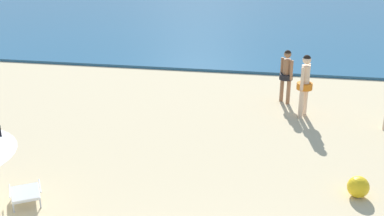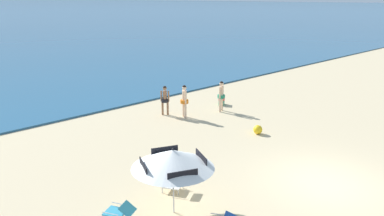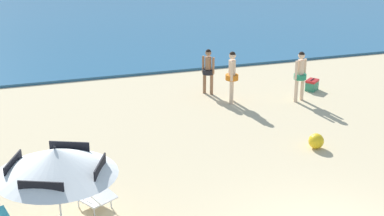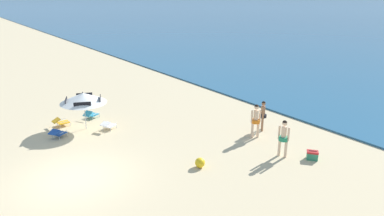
% 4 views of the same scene
% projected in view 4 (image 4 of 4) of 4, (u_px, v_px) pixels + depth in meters
% --- Properties ---
extents(ground_plane, '(800.00, 800.00, 0.00)m').
position_uv_depth(ground_plane, '(76.00, 179.00, 14.02)').
color(ground_plane, '#D1BA8E').
extents(beach_umbrella_striped_main, '(3.29, 3.28, 2.12)m').
position_uv_depth(beach_umbrella_striped_main, '(83.00, 98.00, 18.63)').
color(beach_umbrella_striped_main, silver).
rests_on(beach_umbrella_striped_main, ground).
extents(lounge_chair_under_umbrella, '(0.89, 1.00, 0.49)m').
position_uv_depth(lounge_chair_under_umbrella, '(108.00, 125.00, 18.95)').
color(lounge_chair_under_umbrella, white).
rests_on(lounge_chair_under_umbrella, ground).
extents(lounge_chair_beside_umbrella, '(0.89, 1.04, 0.53)m').
position_uv_depth(lounge_chair_beside_umbrella, '(91.00, 114.00, 20.64)').
color(lounge_chair_beside_umbrella, teal).
rests_on(lounge_chair_beside_umbrella, ground).
extents(lounge_chair_facing_sea, '(0.61, 0.91, 0.52)m').
position_uv_depth(lounge_chair_facing_sea, '(61.00, 122.00, 19.45)').
color(lounge_chair_facing_sea, gold).
rests_on(lounge_chair_facing_sea, ground).
extents(lounge_chair_spare_folded, '(0.91, 1.01, 0.51)m').
position_uv_depth(lounge_chair_spare_folded, '(58.00, 133.00, 17.88)').
color(lounge_chair_spare_folded, '#1E4799').
rests_on(lounge_chair_spare_folded, ground).
extents(person_standing_near_shore, '(0.44, 0.50, 1.80)m').
position_uv_depth(person_standing_near_shore, '(256.00, 119.00, 17.69)').
color(person_standing_near_shore, beige).
rests_on(person_standing_near_shore, ground).
extents(person_standing_beside, '(0.50, 0.43, 1.77)m').
position_uv_depth(person_standing_beside, '(284.00, 136.00, 15.62)').
color(person_standing_beside, beige).
rests_on(person_standing_beside, ground).
extents(person_wading_in, '(0.41, 0.41, 1.66)m').
position_uv_depth(person_wading_in, '(263.00, 114.00, 18.69)').
color(person_wading_in, '#8C6042').
rests_on(person_wading_in, ground).
extents(cooler_box, '(0.60, 0.58, 0.43)m').
position_uv_depth(cooler_box, '(312.00, 155.00, 15.60)').
color(cooler_box, '#2D7F5B').
rests_on(cooler_box, ground).
extents(beach_ball, '(0.44, 0.44, 0.44)m').
position_uv_depth(beach_ball, '(200.00, 163.00, 14.88)').
color(beach_ball, yellow).
rests_on(beach_ball, ground).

